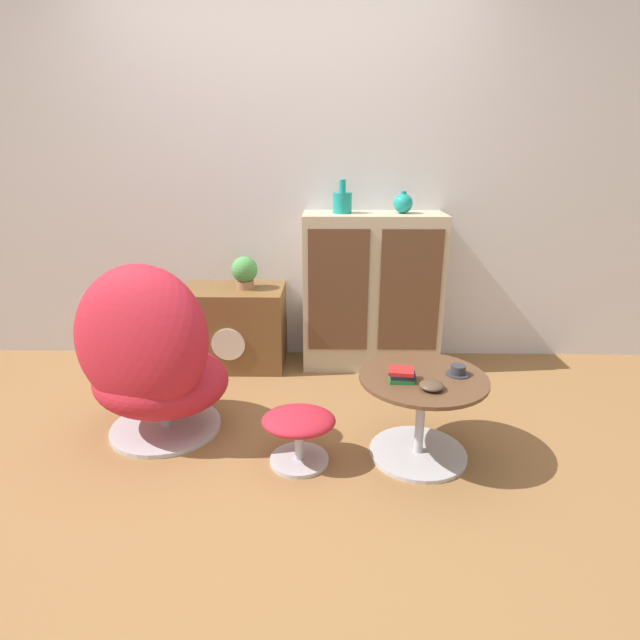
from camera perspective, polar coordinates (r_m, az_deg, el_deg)
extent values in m
plane|color=olive|center=(2.50, -5.94, -16.20)|extent=(12.00, 12.00, 0.00)
cube|color=silver|center=(3.49, -3.81, 16.64)|extent=(6.40, 0.06, 2.60)
cube|color=tan|center=(3.40, 5.91, 3.25)|extent=(0.92, 0.36, 1.05)
cube|color=brown|center=(3.19, 2.10, 3.29)|extent=(0.38, 0.01, 0.80)
cube|color=brown|center=(3.24, 10.25, 3.20)|extent=(0.38, 0.01, 0.80)
cube|color=brown|center=(3.49, -9.81, -0.78)|extent=(0.69, 0.43, 0.55)
cylinder|color=beige|center=(3.31, -10.45, -2.78)|extent=(0.22, 0.01, 0.22)
cylinder|color=#B7B7BC|center=(2.89, -17.15, -11.54)|extent=(0.58, 0.58, 0.02)
cylinder|color=#B7B7BC|center=(2.86, -17.26, -10.51)|extent=(0.06, 0.06, 0.10)
ellipsoid|color=#B21E2D|center=(2.76, -17.70, -6.55)|extent=(0.85, 0.76, 0.34)
ellipsoid|color=#B21E2D|center=(2.56, -19.90, -1.98)|extent=(0.81, 0.61, 0.77)
cylinder|color=#B7B7BC|center=(2.51, -2.38, -15.65)|extent=(0.29, 0.29, 0.02)
cylinder|color=#B7B7BC|center=(2.46, -2.41, -13.93)|extent=(0.04, 0.04, 0.16)
ellipsoid|color=#B21E2D|center=(2.40, -2.45, -11.43)|extent=(0.35, 0.30, 0.09)
cylinder|color=#B7B7BC|center=(2.61, 11.10, -14.66)|extent=(0.48, 0.48, 0.02)
cylinder|color=#B7B7BC|center=(2.50, 11.40, -10.72)|extent=(0.04, 0.04, 0.39)
cylinder|color=brown|center=(2.41, 11.71, -6.48)|extent=(0.60, 0.60, 0.02)
cylinder|color=teal|center=(3.28, 2.55, 13.24)|extent=(0.12, 0.12, 0.13)
cylinder|color=teal|center=(3.27, 2.58, 15.07)|extent=(0.04, 0.04, 0.08)
ellipsoid|color=teal|center=(3.31, 9.47, 13.01)|extent=(0.12, 0.12, 0.12)
cylinder|color=teal|center=(3.31, 9.53, 14.16)|extent=(0.04, 0.04, 0.02)
cylinder|color=#996B4C|center=(3.39, -8.55, 4.05)|extent=(0.12, 0.12, 0.06)
sphere|color=#478E47|center=(3.36, -8.64, 5.72)|extent=(0.17, 0.17, 0.17)
cylinder|color=#2D2D33|center=(2.45, 15.47, -5.96)|extent=(0.11, 0.11, 0.01)
cylinder|color=#2D2D33|center=(2.45, 15.51, -5.52)|extent=(0.07, 0.07, 0.05)
cube|color=#237038|center=(2.33, 9.27, -6.65)|extent=(0.11, 0.09, 0.02)
cube|color=black|center=(2.33, 9.42, -6.20)|extent=(0.12, 0.10, 0.02)
cube|color=red|center=(2.32, 9.26, -5.78)|extent=(0.13, 0.11, 0.02)
ellipsoid|color=#4C3828|center=(2.28, 12.64, -7.31)|extent=(0.11, 0.11, 0.04)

